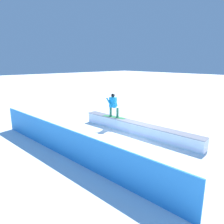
% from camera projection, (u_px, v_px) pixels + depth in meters
% --- Properties ---
extents(ground_plane, '(120.00, 120.00, 0.00)m').
position_uv_depth(ground_plane, '(136.00, 134.00, 11.45)').
color(ground_plane, white).
extents(grind_box, '(7.47, 1.26, 0.64)m').
position_uv_depth(grind_box, '(137.00, 129.00, 11.38)').
color(grind_box, white).
rests_on(grind_box, ground_plane).
extents(snowboarder, '(1.47, 0.69, 1.42)m').
position_uv_depth(snowboarder, '(113.00, 105.00, 12.27)').
color(snowboarder, '#33914B').
rests_on(snowboarder, grind_box).
extents(safety_fence, '(10.92, 1.02, 1.28)m').
position_uv_depth(safety_fence, '(66.00, 143.00, 8.45)').
color(safety_fence, '#2B89E4').
rests_on(safety_fence, ground_plane).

